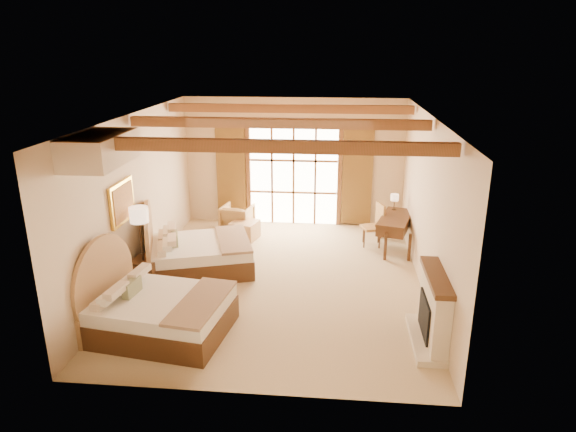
# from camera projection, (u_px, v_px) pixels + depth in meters

# --- Properties ---
(floor) EXTENTS (7.00, 7.00, 0.00)m
(floor) POSITION_uv_depth(u_px,v_px,m) (279.00, 280.00, 10.13)
(floor) COLOR #CFB68C
(floor) RESTS_ON ground
(wall_back) EXTENTS (5.50, 0.00, 5.50)m
(wall_back) POSITION_uv_depth(u_px,v_px,m) (294.00, 162.00, 12.92)
(wall_back) COLOR beige
(wall_back) RESTS_ON ground
(wall_left) EXTENTS (0.00, 7.00, 7.00)m
(wall_left) POSITION_uv_depth(u_px,v_px,m) (136.00, 198.00, 9.86)
(wall_left) COLOR beige
(wall_left) RESTS_ON ground
(wall_right) EXTENTS (0.00, 7.00, 7.00)m
(wall_right) POSITION_uv_depth(u_px,v_px,m) (428.00, 206.00, 9.37)
(wall_right) COLOR beige
(wall_right) RESTS_ON ground
(ceiling) EXTENTS (7.00, 7.00, 0.00)m
(ceiling) POSITION_uv_depth(u_px,v_px,m) (278.00, 116.00, 9.11)
(ceiling) COLOR #A86232
(ceiling) RESTS_ON ground
(ceiling_beams) EXTENTS (5.39, 4.60, 0.18)m
(ceiling_beams) POSITION_uv_depth(u_px,v_px,m) (278.00, 123.00, 9.15)
(ceiling_beams) COLOR brown
(ceiling_beams) RESTS_ON ceiling
(french_doors) EXTENTS (3.95, 0.08, 2.60)m
(french_doors) POSITION_uv_depth(u_px,v_px,m) (294.00, 176.00, 12.98)
(french_doors) COLOR white
(french_doors) RESTS_ON ground
(fireplace) EXTENTS (0.46, 1.40, 1.16)m
(fireplace) POSITION_uv_depth(u_px,v_px,m) (433.00, 313.00, 7.84)
(fireplace) COLOR beige
(fireplace) RESTS_ON ground
(painting) EXTENTS (0.06, 0.95, 0.75)m
(painting) POSITION_uv_depth(u_px,v_px,m) (122.00, 202.00, 9.10)
(painting) COLOR gold
(painting) RESTS_ON wall_left
(canopy_valance) EXTENTS (0.70, 1.40, 0.45)m
(canopy_valance) POSITION_uv_depth(u_px,v_px,m) (100.00, 149.00, 7.52)
(canopy_valance) COLOR beige
(canopy_valance) RESTS_ON ceiling
(bed_near) EXTENTS (2.28, 1.84, 1.36)m
(bed_near) POSITION_uv_depth(u_px,v_px,m) (152.00, 309.00, 8.16)
(bed_near) COLOR #492C1B
(bed_near) RESTS_ON floor
(bed_far) EXTENTS (2.48, 2.09, 1.35)m
(bed_far) POSITION_uv_depth(u_px,v_px,m) (192.00, 251.00, 10.45)
(bed_far) COLOR #492C1B
(bed_far) RESTS_ON floor
(nightstand) EXTENTS (0.52, 0.52, 0.58)m
(nightstand) POSITION_uv_depth(u_px,v_px,m) (146.00, 273.00, 9.72)
(nightstand) COLOR #492C1B
(nightstand) RESTS_ON floor
(floor_lamp) EXTENTS (0.34, 0.34, 1.61)m
(floor_lamp) POSITION_uv_depth(u_px,v_px,m) (139.00, 220.00, 9.38)
(floor_lamp) COLOR #3C2C1D
(floor_lamp) RESTS_ON floor
(armchair) EXTENTS (0.83, 0.84, 0.67)m
(armchair) POSITION_uv_depth(u_px,v_px,m) (237.00, 218.00, 12.70)
(armchair) COLOR #AA8147
(armchair) RESTS_ON floor
(ottoman) EXTENTS (0.72, 0.72, 0.43)m
(ottoman) POSITION_uv_depth(u_px,v_px,m) (245.00, 230.00, 12.22)
(ottoman) COLOR #9F834B
(ottoman) RESTS_ON floor
(desk) EXTENTS (0.98, 1.54, 0.77)m
(desk) POSITION_uv_depth(u_px,v_px,m) (395.00, 232.00, 11.55)
(desk) COLOR #492C1B
(desk) RESTS_ON floor
(desk_chair) EXTENTS (0.56, 0.55, 0.99)m
(desk_chair) POSITION_uv_depth(u_px,v_px,m) (373.00, 233.00, 11.78)
(desk_chair) COLOR #9F7D44
(desk_chair) RESTS_ON floor
(desk_lamp) EXTENTS (0.18, 0.18, 0.37)m
(desk_lamp) POSITION_uv_depth(u_px,v_px,m) (395.00, 198.00, 11.84)
(desk_lamp) COLOR #3C2C1D
(desk_lamp) RESTS_ON desk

